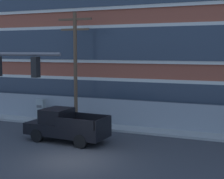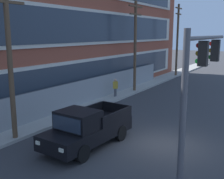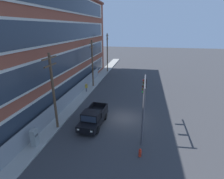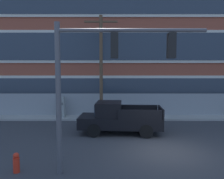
{
  "view_description": "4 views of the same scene",
  "coord_description": "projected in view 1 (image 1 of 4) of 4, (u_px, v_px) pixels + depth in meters",
  "views": [
    {
      "loc": [
        8.23,
        -14.61,
        5.51
      ],
      "look_at": [
        0.34,
        4.48,
        3.15
      ],
      "focal_mm": 55.0,
      "sensor_mm": 36.0,
      "label": 1
    },
    {
      "loc": [
        -12.72,
        -4.59,
        5.5
      ],
      "look_at": [
        1.37,
        3.91,
        2.19
      ],
      "focal_mm": 45.0,
      "sensor_mm": 36.0,
      "label": 2
    },
    {
      "loc": [
        -18.66,
        -2.1,
        10.48
      ],
      "look_at": [
        2.34,
        1.94,
        2.78
      ],
      "focal_mm": 28.0,
      "sensor_mm": 36.0,
      "label": 3
    },
    {
      "loc": [
        -2.61,
        -10.22,
        3.87
      ],
      "look_at": [
        -2.58,
        5.48,
        2.56
      ],
      "focal_mm": 35.0,
      "sensor_mm": 36.0,
      "label": 4
    }
  ],
  "objects": [
    {
      "name": "pickup_truck_black",
      "position": [
        65.0,
        126.0,
        20.83
      ],
      "size": [
        5.25,
        2.33,
        1.97
      ],
      "color": "black",
      "rests_on": "ground"
    },
    {
      "name": "ground_plane",
      "position": [
        72.0,
        161.0,
        17.16
      ],
      "size": [
        160.0,
        160.0,
        0.0
      ],
      "primitive_type": "plane",
      "color": "#38383A"
    },
    {
      "name": "brick_mill_building",
      "position": [
        163.0,
        20.0,
        27.65
      ],
      "size": [
        49.25,
        9.13,
        15.82
      ],
      "color": "brown",
      "rests_on": "ground"
    },
    {
      "name": "sidewalk_building_side",
      "position": [
        125.0,
        128.0,
        24.16
      ],
      "size": [
        80.0,
        2.08,
        0.16
      ],
      "primitive_type": "cube",
      "color": "#9E9B93",
      "rests_on": "ground"
    },
    {
      "name": "electrical_cabinet",
      "position": [
        41.0,
        111.0,
        26.4
      ],
      "size": [
        0.63,
        0.48,
        1.8
      ],
      "color": "#939993",
      "rests_on": "ground"
    },
    {
      "name": "utility_pole_near_corner",
      "position": [
        75.0,
        64.0,
        24.29
      ],
      "size": [
        2.56,
        0.26,
        8.17
      ],
      "color": "brown",
      "rests_on": "ground"
    },
    {
      "name": "chain_link_fence",
      "position": [
        128.0,
        113.0,
        24.53
      ],
      "size": [
        35.71,
        0.06,
        2.02
      ],
      "color": "gray",
      "rests_on": "ground"
    }
  ]
}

